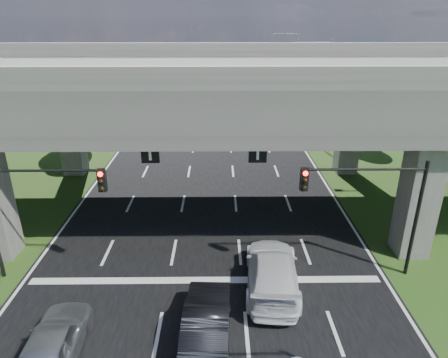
{
  "coord_description": "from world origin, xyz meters",
  "views": [
    {
      "loc": [
        0.74,
        -12.55,
        12.05
      ],
      "look_at": [
        0.98,
        9.28,
        2.96
      ],
      "focal_mm": 32.0,
      "sensor_mm": 36.0,
      "label": 1
    }
  ],
  "objects_px": {
    "car_dark": "(207,321)",
    "car_white": "(272,271)",
    "signal_right": "(374,198)",
    "streetlight_far": "(323,87)",
    "streetlight_beyond": "(293,66)",
    "car_silver": "(53,345)",
    "signal_left": "(32,200)"
  },
  "relations": [
    {
      "from": "car_dark",
      "to": "car_white",
      "type": "distance_m",
      "value": 4.39
    },
    {
      "from": "signal_right",
      "to": "streetlight_far",
      "type": "distance_m",
      "value": 20.25
    },
    {
      "from": "signal_right",
      "to": "streetlight_beyond",
      "type": "xyz_separation_m",
      "value": [
        2.27,
        36.06,
        1.66
      ]
    },
    {
      "from": "car_silver",
      "to": "car_dark",
      "type": "xyz_separation_m",
      "value": [
        5.59,
        1.13,
        0.0
      ]
    },
    {
      "from": "streetlight_far",
      "to": "car_white",
      "type": "xyz_separation_m",
      "value": [
        -6.94,
        -21.0,
        -4.96
      ]
    },
    {
      "from": "signal_left",
      "to": "streetlight_beyond",
      "type": "height_order",
      "value": "streetlight_beyond"
    },
    {
      "from": "streetlight_beyond",
      "to": "signal_right",
      "type": "bearing_deg",
      "value": -93.61
    },
    {
      "from": "streetlight_beyond",
      "to": "car_dark",
      "type": "distance_m",
      "value": 41.74
    },
    {
      "from": "car_dark",
      "to": "streetlight_far",
      "type": "bearing_deg",
      "value": -110.22
    },
    {
      "from": "signal_left",
      "to": "streetlight_beyond",
      "type": "xyz_separation_m",
      "value": [
        17.92,
        36.06,
        1.66
      ]
    },
    {
      "from": "signal_right",
      "to": "car_dark",
      "type": "bearing_deg",
      "value": -151.25
    },
    {
      "from": "car_dark",
      "to": "car_white",
      "type": "relative_size",
      "value": 0.85
    },
    {
      "from": "streetlight_far",
      "to": "car_dark",
      "type": "bearing_deg",
      "value": -112.22
    },
    {
      "from": "car_dark",
      "to": "car_white",
      "type": "height_order",
      "value": "car_white"
    },
    {
      "from": "signal_left",
      "to": "car_dark",
      "type": "relative_size",
      "value": 1.18
    },
    {
      "from": "signal_right",
      "to": "streetlight_far",
      "type": "bearing_deg",
      "value": 83.53
    },
    {
      "from": "signal_left",
      "to": "car_white",
      "type": "distance_m",
      "value": 11.51
    },
    {
      "from": "streetlight_far",
      "to": "car_dark",
      "type": "xyz_separation_m",
      "value": [
        -9.9,
        -24.24,
        -4.98
      ]
    },
    {
      "from": "signal_right",
      "to": "car_dark",
      "type": "distance_m",
      "value": 9.31
    },
    {
      "from": "car_dark",
      "to": "signal_left",
      "type": "bearing_deg",
      "value": -25.56
    },
    {
      "from": "streetlight_far",
      "to": "car_silver",
      "type": "height_order",
      "value": "streetlight_far"
    },
    {
      "from": "signal_left",
      "to": "car_silver",
      "type": "relative_size",
      "value": 1.23
    },
    {
      "from": "car_silver",
      "to": "streetlight_far",
      "type": "bearing_deg",
      "value": -124.19
    },
    {
      "from": "signal_left",
      "to": "streetlight_far",
      "type": "distance_m",
      "value": 26.95
    },
    {
      "from": "signal_right",
      "to": "signal_left",
      "type": "distance_m",
      "value": 15.65
    },
    {
      "from": "streetlight_far",
      "to": "car_dark",
      "type": "relative_size",
      "value": 1.97
    },
    {
      "from": "streetlight_beyond",
      "to": "car_white",
      "type": "relative_size",
      "value": 1.68
    },
    {
      "from": "car_silver",
      "to": "car_white",
      "type": "height_order",
      "value": "car_white"
    },
    {
      "from": "car_white",
      "to": "car_dark",
      "type": "bearing_deg",
      "value": 52.04
    },
    {
      "from": "streetlight_beyond",
      "to": "car_white",
      "type": "height_order",
      "value": "streetlight_beyond"
    },
    {
      "from": "car_white",
      "to": "car_silver",
      "type": "bearing_deg",
      "value": 31.54
    },
    {
      "from": "signal_right",
      "to": "signal_left",
      "type": "height_order",
      "value": "same"
    }
  ]
}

